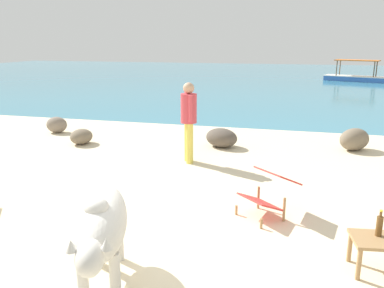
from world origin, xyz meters
The scene contains 11 objects.
sand_beach centered at (0.00, 0.00, 0.02)m, with size 18.00×14.00×0.04m, color beige.
water_surface centered at (0.00, 22.00, 0.00)m, with size 60.00×36.00×0.03m, color teal.
cow centered at (0.09, -0.84, 0.71)m, with size 1.04×1.80×1.02m.
bottle centered at (2.82, 0.18, 0.55)m, with size 0.07×0.07×0.30m.
deck_chair_near centered at (1.59, 1.26, 0.42)m, with size 0.91×0.92×0.68m.
person_standing centered at (-0.17, 3.48, 0.99)m, with size 0.32×0.47×1.62m.
shore_rock_large centered at (0.25, 4.82, 0.26)m, with size 0.79×0.59×0.44m, color brown.
shore_rock_medium centered at (3.21, 5.29, 0.29)m, with size 0.75×0.53×0.50m, color #756651.
shore_rock_small centered at (-3.05, 4.24, 0.22)m, with size 0.60×0.50×0.36m, color #756651.
shore_rock_flat centered at (-4.31, 5.17, 0.25)m, with size 0.56×0.45×0.43m, color gray.
boat_blue centered at (5.33, 22.51, 0.29)m, with size 3.85×2.31×1.29m.
Camera 1 is at (1.88, -4.11, 2.46)m, focal length 37.45 mm.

